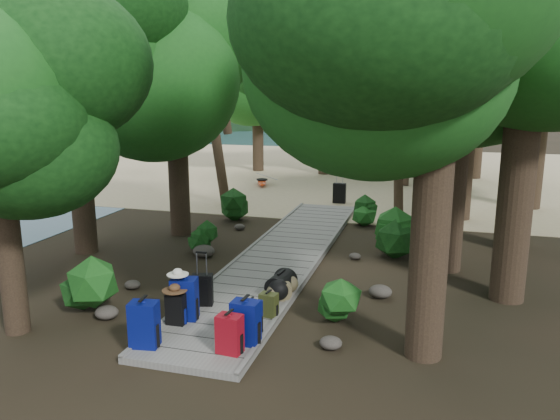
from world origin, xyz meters
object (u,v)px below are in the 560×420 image
(duffel_right_khaki, at_px, (283,288))
(lone_suitcase_on_sand, at_px, (339,193))
(backpack_left_b, at_px, (176,307))
(backpack_right_b, at_px, (246,320))
(backpack_left_c, at_px, (185,297))
(backpack_left_a, at_px, (144,322))
(suitcase_on_boardwalk, at_px, (202,290))
(duffel_right_black, at_px, (281,283))
(sun_lounger, at_px, (427,190))
(backpack_right_c, at_px, (252,315))
(backpack_right_d, at_px, (269,303))
(kayak, at_px, (262,181))
(backpack_right_a, at_px, (230,332))

(duffel_right_khaki, xyz_separation_m, lone_suitcase_on_sand, (-0.57, 9.89, 0.08))
(backpack_left_b, relative_size, backpack_right_b, 0.77)
(backpack_right_b, xyz_separation_m, lone_suitcase_on_sand, (-0.53, 12.02, -0.14))
(backpack_left_c, height_order, duffel_right_khaki, backpack_left_c)
(backpack_left_a, distance_m, backpack_left_b, 0.95)
(backpack_left_a, relative_size, backpack_left_b, 1.36)
(backpack_left_b, height_order, suitcase_on_boardwalk, backpack_left_b)
(duffel_right_black, distance_m, sun_lounger, 12.14)
(backpack_right_c, xyz_separation_m, suitcase_on_boardwalk, (-1.29, 0.84, 0.01))
(backpack_left_b, distance_m, backpack_right_b, 1.48)
(backpack_left_c, distance_m, backpack_right_b, 1.51)
(backpack_left_c, bearing_deg, backpack_right_b, -34.48)
(backpack_right_b, xyz_separation_m, backpack_right_d, (0.04, 1.14, -0.16))
(backpack_left_b, relative_size, backpack_right_d, 1.28)
(backpack_left_c, height_order, backpack_right_d, backpack_left_c)
(backpack_right_c, bearing_deg, duffel_right_black, 82.33)
(backpack_right_d, height_order, kayak, backpack_right_d)
(lone_suitcase_on_sand, bearing_deg, duffel_right_black, -88.28)
(backpack_left_c, bearing_deg, lone_suitcase_on_sand, 75.21)
(backpack_left_b, relative_size, suitcase_on_boardwalk, 1.00)
(suitcase_on_boardwalk, bearing_deg, duffel_right_khaki, 15.70)
(backpack_right_c, bearing_deg, backpack_right_d, 75.12)
(backpack_left_a, distance_m, sun_lounger, 15.25)
(backpack_right_c, height_order, sun_lounger, backpack_right_c)
(backpack_left_a, height_order, backpack_right_a, backpack_left_a)
(lone_suitcase_on_sand, bearing_deg, backpack_left_b, -95.61)
(backpack_left_b, relative_size, duffel_right_khaki, 1.13)
(kayak, distance_m, sun_lounger, 7.11)
(backpack_left_c, distance_m, duffel_right_black, 2.14)
(backpack_right_a, bearing_deg, suitcase_on_boardwalk, 130.74)
(backpack_left_a, height_order, lone_suitcase_on_sand, backpack_left_a)
(backpack_right_a, bearing_deg, lone_suitcase_on_sand, 96.98)
(backpack_right_a, distance_m, backpack_right_d, 1.54)
(lone_suitcase_on_sand, bearing_deg, backpack_left_c, -95.44)
(duffel_right_khaki, bearing_deg, sun_lounger, 61.37)
(backpack_right_d, distance_m, lone_suitcase_on_sand, 10.89)
(backpack_right_d, height_order, lone_suitcase_on_sand, lone_suitcase_on_sand)
(backpack_left_b, distance_m, kayak, 14.82)
(backpack_left_a, relative_size, backpack_right_b, 1.04)
(backpack_right_a, distance_m, duffel_right_khaki, 2.52)
(backpack_right_a, height_order, backpack_right_d, backpack_right_a)
(kayak, bearing_deg, backpack_left_c, -95.63)
(backpack_left_b, xyz_separation_m, duffel_right_khaki, (1.47, 1.75, -0.13))
(backpack_left_b, relative_size, lone_suitcase_on_sand, 0.84)
(kayak, bearing_deg, lone_suitcase_on_sand, -53.86)
(backpack_left_b, distance_m, sun_lounger, 14.32)
(backpack_left_a, height_order, sun_lounger, backpack_left_a)
(backpack_left_b, distance_m, duffel_right_khaki, 2.29)
(duffel_right_black, bearing_deg, backpack_right_c, -83.17)
(backpack_right_b, relative_size, kayak, 0.23)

